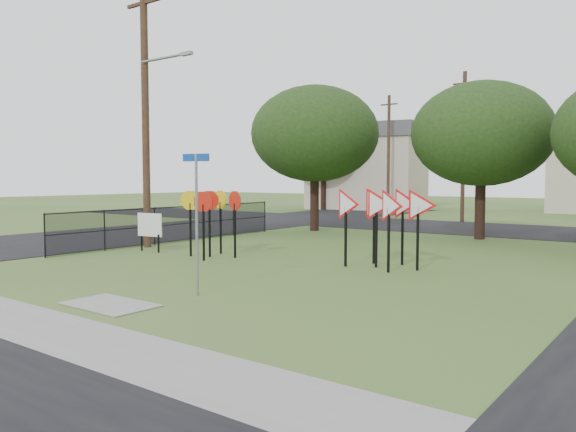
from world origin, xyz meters
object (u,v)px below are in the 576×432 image
(info_board, at_px, (150,226))
(street_name_sign, at_px, (197,215))
(stop_sign_cluster, at_px, (212,207))
(yield_sign_cluster, at_px, (384,208))

(info_board, bearing_deg, street_name_sign, -31.83)
(street_name_sign, bearing_deg, info_board, 148.17)
(info_board, bearing_deg, stop_sign_cluster, 7.69)
(street_name_sign, bearing_deg, yield_sign_cluster, 75.93)
(yield_sign_cluster, xyz_separation_m, info_board, (-8.39, -1.84, -0.84))
(street_name_sign, distance_m, stop_sign_cluster, 6.20)
(street_name_sign, height_order, yield_sign_cluster, street_name_sign)
(street_name_sign, xyz_separation_m, info_board, (-6.86, 4.26, -0.89))
(street_name_sign, distance_m, yield_sign_cluster, 6.29)
(stop_sign_cluster, xyz_separation_m, info_board, (-2.75, -0.37, -0.76))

